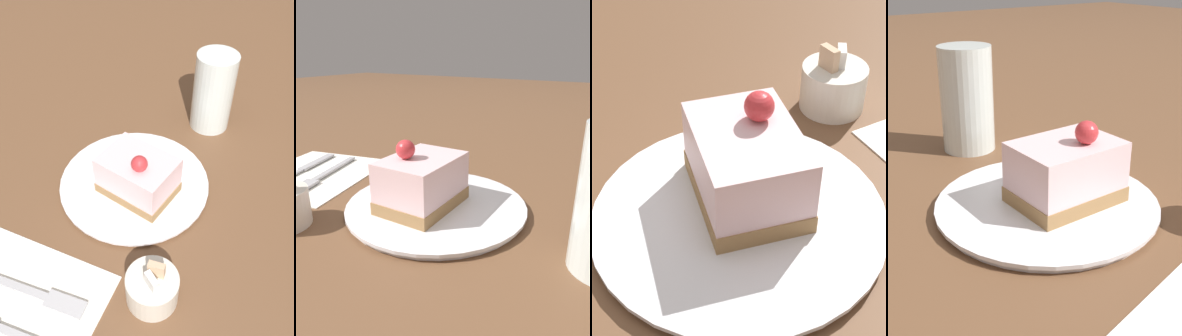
% 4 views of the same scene
% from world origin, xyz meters
% --- Properties ---
extents(ground_plane, '(4.00, 4.00, 0.00)m').
position_xyz_m(ground_plane, '(0.00, 0.00, 0.00)').
color(ground_plane, brown).
extents(plate, '(0.23, 0.23, 0.01)m').
position_xyz_m(plate, '(-0.02, -0.01, 0.01)').
color(plate, white).
rests_on(plate, ground_plane).
extents(cake_slice, '(0.08, 0.11, 0.09)m').
position_xyz_m(cake_slice, '(-0.01, 0.01, 0.04)').
color(cake_slice, '#9E7547').
rests_on(cake_slice, plate).
extents(drinking_glass, '(0.07, 0.07, 0.14)m').
position_xyz_m(drinking_glass, '(-0.22, 0.01, 0.07)').
color(drinking_glass, silver).
rests_on(drinking_glass, ground_plane).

